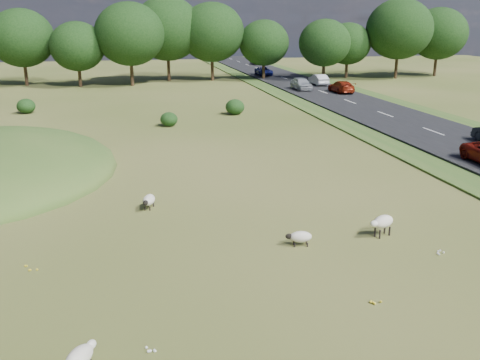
# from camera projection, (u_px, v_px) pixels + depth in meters

# --- Properties ---
(ground) EXTENTS (160.00, 160.00, 0.00)m
(ground) POSITION_uv_depth(u_px,v_px,m) (171.00, 135.00, 41.18)
(ground) COLOR #3F5219
(ground) RESTS_ON ground
(road) EXTENTS (8.00, 150.00, 0.25)m
(road) POSITION_uv_depth(u_px,v_px,m) (358.00, 105.00, 54.58)
(road) COLOR black
(road) RESTS_ON ground
(treeline) EXTENTS (96.28, 14.66, 11.70)m
(treeline) POSITION_uv_depth(u_px,v_px,m) (137.00, 35.00, 72.20)
(treeline) COLOR black
(treeline) RESTS_ON ground
(shrubs) EXTENTS (20.95, 10.83, 1.45)m
(shrubs) POSITION_uv_depth(u_px,v_px,m) (142.00, 109.00, 48.94)
(shrubs) COLOR black
(shrubs) RESTS_ON ground
(sheep_0) EXTENTS (1.30, 0.92, 0.91)m
(sheep_0) POSITION_uv_depth(u_px,v_px,m) (382.00, 222.00, 21.90)
(sheep_0) COLOR beige
(sheep_0) RESTS_ON ground
(sheep_1) EXTENTS (0.94, 1.17, 0.67)m
(sheep_1) POSITION_uv_depth(u_px,v_px,m) (80.00, 356.00, 13.54)
(sheep_1) COLOR beige
(sheep_1) RESTS_ON ground
(sheep_2) EXTENTS (0.82, 1.22, 0.68)m
(sheep_2) POSITION_uv_depth(u_px,v_px,m) (149.00, 200.00, 25.16)
(sheep_2) COLOR beige
(sheep_2) RESTS_ON ground
(sheep_3) EXTENTS (1.09, 0.59, 0.61)m
(sheep_3) POSITION_uv_depth(u_px,v_px,m) (300.00, 237.00, 21.05)
(sheep_3) COLOR beige
(sheep_3) RESTS_ON ground
(car_0) EXTENTS (1.78, 4.37, 1.27)m
(car_0) POSITION_uv_depth(u_px,v_px,m) (257.00, 61.00, 101.81)
(car_0) COLOR silver
(car_0) RESTS_ON road
(car_1) EXTENTS (1.91, 4.71, 1.37)m
(car_1) POSITION_uv_depth(u_px,v_px,m) (341.00, 87.00, 63.13)
(car_1) COLOR maroon
(car_1) RESTS_ON road
(car_2) EXTENTS (1.78, 4.42, 1.51)m
(car_2) POSITION_uv_depth(u_px,v_px,m) (301.00, 83.00, 65.57)
(car_2) COLOR #B9BDC1
(car_2) RESTS_ON road
(car_3) EXTENTS (2.07, 4.49, 1.25)m
(car_3) POSITION_uv_depth(u_px,v_px,m) (264.00, 71.00, 82.49)
(car_3) COLOR navy
(car_3) RESTS_ON road
(car_6) EXTENTS (1.48, 4.24, 1.40)m
(car_6) POSITION_uv_depth(u_px,v_px,m) (318.00, 80.00, 70.33)
(car_6) COLOR silver
(car_6) RESTS_ON road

